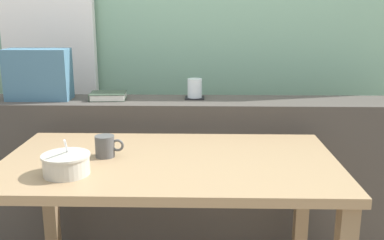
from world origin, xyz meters
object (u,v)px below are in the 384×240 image
object	(u,v)px
soup_bowl	(66,164)
ceramic_mug	(105,146)
breakfast_table	(170,182)
coaster_square	(195,98)
throw_pillow	(38,74)
closed_book	(108,96)
juice_glass	(195,89)

from	to	relation	value
soup_bowl	ceramic_mug	bearing A→B (deg)	63.63
breakfast_table	ceramic_mug	bearing A→B (deg)	174.79
coaster_square	soup_bowl	xyz separation A→B (m)	(-0.44, -0.82, -0.08)
throw_pillow	closed_book	bearing A→B (deg)	2.00
juice_glass	throw_pillow	size ratio (longest dim) A/B	0.31
closed_book	soup_bowl	distance (m)	0.79
closed_book	soup_bowl	world-z (taller)	closed_book
breakfast_table	closed_book	size ratio (longest dim) A/B	6.81
ceramic_mug	breakfast_table	bearing A→B (deg)	-5.21
breakfast_table	closed_book	xyz separation A→B (m)	(-0.36, 0.61, 0.23)
ceramic_mug	closed_book	bearing A→B (deg)	100.61
breakfast_table	closed_book	world-z (taller)	closed_book
throw_pillow	soup_bowl	size ratio (longest dim) A/B	1.84
closed_book	ceramic_mug	bearing A→B (deg)	-79.39
coaster_square	juice_glass	world-z (taller)	juice_glass
breakfast_table	soup_bowl	size ratio (longest dim) A/B	7.45
juice_glass	soup_bowl	xyz separation A→B (m)	(-0.44, -0.82, -0.12)
breakfast_table	soup_bowl	xyz separation A→B (m)	(-0.35, -0.17, 0.13)
juice_glass	soup_bowl	size ratio (longest dim) A/B	0.57
juice_glass	throw_pillow	bearing A→B (deg)	-176.61
soup_bowl	ceramic_mug	world-z (taller)	soup_bowl
throw_pillow	soup_bowl	xyz separation A→B (m)	(0.36, -0.77, -0.21)
juice_glass	throw_pillow	xyz separation A→B (m)	(-0.80, -0.05, 0.08)
breakfast_table	closed_book	distance (m)	0.75
soup_bowl	ceramic_mug	distance (m)	0.22
closed_book	throw_pillow	bearing A→B (deg)	-178.00
coaster_square	closed_book	distance (m)	0.45
coaster_square	ceramic_mug	bearing A→B (deg)	-118.51
coaster_square	ceramic_mug	distance (m)	0.71
breakfast_table	juice_glass	world-z (taller)	juice_glass
breakfast_table	juice_glass	distance (m)	0.70
breakfast_table	juice_glass	size ratio (longest dim) A/B	13.17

